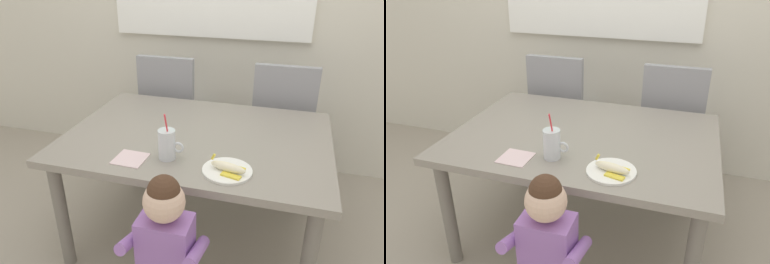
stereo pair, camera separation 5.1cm
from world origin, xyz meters
The scene contains 9 objects.
ground_plane centered at (0.00, 0.00, 0.00)m, with size 24.00×24.00×0.00m, color #9E9384.
dining_table centered at (0.00, 0.00, 0.62)m, with size 1.43×1.03×0.70m.
dining_chair_left centered at (-0.41, 0.73, 0.54)m, with size 0.44×0.45×0.96m.
dining_chair_right centered at (0.43, 0.73, 0.54)m, with size 0.44×0.44×0.96m.
toddler_standing centered at (0.05, -0.67, 0.53)m, with size 0.33×0.24×0.84m.
milk_cup centered at (-0.07, -0.30, 0.77)m, with size 0.13×0.08×0.25m.
snack_plate centered at (0.23, -0.34, 0.71)m, with size 0.23×0.23×0.01m, color white.
peeled_banana centered at (0.24, -0.36, 0.73)m, with size 0.18×0.13×0.07m.
paper_napkin centered at (-0.24, -0.36, 0.70)m, with size 0.15×0.15×0.00m, color silver.
Camera 2 is at (0.52, -1.74, 1.58)m, focal length 34.02 mm.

